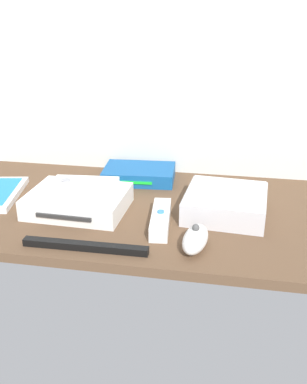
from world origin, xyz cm
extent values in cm
cube|color=brown|center=(0.00, 0.00, -1.00)|extent=(100.00, 48.00, 2.00)
cube|color=silver|center=(0.00, 24.60, 32.00)|extent=(110.00, 1.20, 64.00)
cube|color=white|center=(-16.20, -3.84, 2.20)|extent=(21.56, 16.74, 4.40)
cube|color=#2D2D2D|center=(-16.50, -12.04, 2.20)|extent=(12.01, 1.03, 0.80)
cube|color=silver|center=(15.85, 0.14, 2.50)|extent=(18.24, 18.24, 5.00)
cube|color=silver|center=(15.85, 0.14, 5.15)|extent=(17.51, 17.51, 0.30)
cube|color=#145193|center=(-6.75, 16.43, 1.70)|extent=(18.82, 13.27, 3.40)
cube|color=#19D833|center=(-6.30, 10.24, 1.70)|extent=(8.01, 0.98, 0.60)
cube|color=white|center=(2.94, -7.96, 1.50)|extent=(5.03, 15.08, 3.00)
cylinder|color=#387FDB|center=(2.94, -7.96, 3.20)|extent=(1.40, 1.40, 0.40)
ellipsoid|color=white|center=(10.81, -15.92, 2.00)|extent=(5.70, 10.50, 4.00)
sphere|color=#4C4C4C|center=(10.81, -15.92, 4.40)|extent=(1.40, 1.40, 1.40)
cube|color=white|center=(-14.99, -2.77, 5.40)|extent=(15.05, 9.24, 2.00)
cylinder|color=#99999E|center=(-18.98, -3.12, 6.60)|extent=(2.17, 2.17, 0.40)
cube|color=black|center=(-9.30, -19.99, 0.70)|extent=(24.02, 2.06, 1.40)
camera|label=1|loc=(15.97, -87.55, 42.00)|focal=41.03mm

